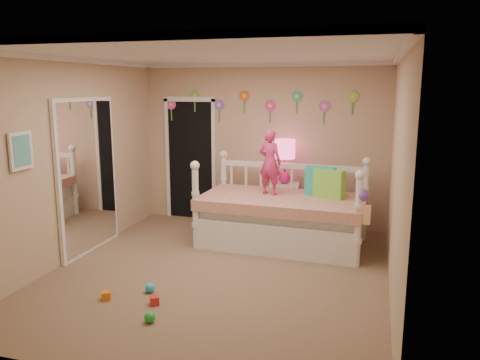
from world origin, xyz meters
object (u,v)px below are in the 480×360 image
(nightstand, at_px, (284,206))
(table_lamp, at_px, (285,154))
(child, at_px, (270,162))
(daybed, at_px, (282,201))

(nightstand, bearing_deg, table_lamp, 75.66)
(nightstand, height_order, table_lamp, table_lamp)
(child, height_order, table_lamp, child)
(daybed, bearing_deg, child, 160.56)
(daybed, height_order, table_lamp, table_lamp)
(child, xyz_separation_m, nightstand, (0.10, 0.64, -0.80))
(table_lamp, bearing_deg, daybed, -81.32)
(child, height_order, nightstand, child)
(child, xyz_separation_m, table_lamp, (0.10, 0.64, 0.03))
(child, relative_size, nightstand, 1.26)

